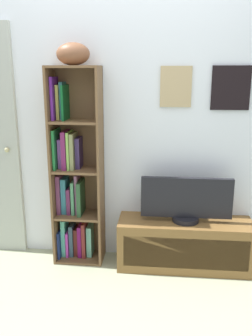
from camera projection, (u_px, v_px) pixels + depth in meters
name	position (u px, v px, depth m)	size (l,w,h in m)	color
back_wall	(124.00, 114.00, 3.06)	(4.80, 0.08, 2.59)	silver
bookshelf	(74.00, 178.00, 3.12)	(0.42, 0.27, 1.69)	brown
football	(73.00, 54.00, 2.81)	(0.27, 0.17, 0.17)	brown
tv_stand	(184.00, 244.00, 3.09)	(1.13, 0.35, 0.42)	brown
television	(186.00, 200.00, 2.99)	(0.76, 0.22, 0.38)	black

